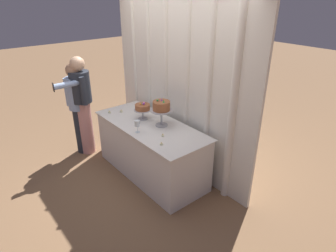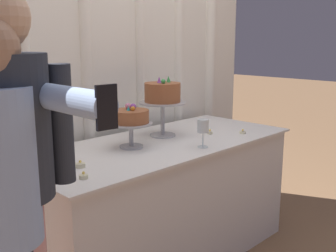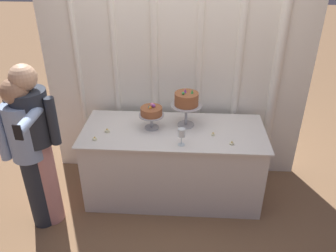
{
  "view_description": "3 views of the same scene",
  "coord_description": "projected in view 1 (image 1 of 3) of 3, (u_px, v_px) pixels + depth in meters",
  "views": [
    {
      "loc": [
        2.97,
        -2.01,
        2.51
      ],
      "look_at": [
        0.29,
        0.18,
        0.85
      ],
      "focal_mm": 31.03,
      "sensor_mm": 36.0,
      "label": 1
    },
    {
      "loc": [
        -1.73,
        -1.67,
        1.43
      ],
      "look_at": [
        0.19,
        0.23,
        0.85
      ],
      "focal_mm": 43.66,
      "sensor_mm": 36.0,
      "label": 2
    },
    {
      "loc": [
        0.12,
        -2.81,
        2.47
      ],
      "look_at": [
        -0.05,
        0.09,
        0.84
      ],
      "focal_mm": 36.41,
      "sensor_mm": 36.0,
      "label": 3
    }
  ],
  "objects": [
    {
      "name": "ground_plane",
      "position": [
        146.0,
        175.0,
        4.31
      ],
      "size": [
        24.0,
        24.0,
        0.0
      ],
      "primitive_type": "plane",
      "color": "#846042"
    },
    {
      "name": "draped_curtain",
      "position": [
        179.0,
        72.0,
        3.97
      ],
      "size": [
        2.79,
        0.16,
        2.83
      ],
      "color": "white",
      "rests_on": "ground_plane"
    },
    {
      "name": "cake_table",
      "position": [
        151.0,
        149.0,
        4.19
      ],
      "size": [
        1.81,
        0.77,
        0.79
      ],
      "color": "white",
      "rests_on": "ground_plane"
    },
    {
      "name": "cake_display_nearleft",
      "position": [
        143.0,
        108.0,
        4.12
      ],
      "size": [
        0.25,
        0.25,
        0.26
      ],
      "color": "#B2B2B7",
      "rests_on": "cake_table"
    },
    {
      "name": "cake_display_nearright",
      "position": [
        161.0,
        107.0,
        3.89
      ],
      "size": [
        0.31,
        0.31,
        0.39
      ],
      "color": "#B2B2B7",
      "rests_on": "cake_table"
    },
    {
      "name": "wine_glass",
      "position": [
        137.0,
        124.0,
        3.76
      ],
      "size": [
        0.07,
        0.07,
        0.17
      ],
      "color": "silver",
      "rests_on": "cake_table"
    },
    {
      "name": "tealight_far_left",
      "position": [
        109.0,
        112.0,
        4.4
      ],
      "size": [
        0.04,
        0.04,
        0.04
      ],
      "color": "beige",
      "rests_on": "cake_table"
    },
    {
      "name": "tealight_near_left",
      "position": [
        121.0,
        111.0,
        4.42
      ],
      "size": [
        0.05,
        0.05,
        0.04
      ],
      "color": "beige",
      "rests_on": "cake_table"
    },
    {
      "name": "tealight_near_right",
      "position": [
        163.0,
        135.0,
        3.7
      ],
      "size": [
        0.04,
        0.04,
        0.03
      ],
      "color": "beige",
      "rests_on": "cake_table"
    },
    {
      "name": "tealight_far_right",
      "position": [
        161.0,
        144.0,
        3.5
      ],
      "size": [
        0.04,
        0.04,
        0.03
      ],
      "color": "beige",
      "rests_on": "cake_table"
    },
    {
      "name": "guest_girl_blue_dress",
      "position": [
        77.0,
        104.0,
        4.57
      ],
      "size": [
        0.42,
        0.57,
        1.5
      ],
      "color": "#282D38",
      "rests_on": "ground_plane"
    },
    {
      "name": "guest_man_dark_suit",
      "position": [
        82.0,
        102.0,
        4.54
      ],
      "size": [
        0.47,
        0.36,
        1.6
      ],
      "color": "#D6938E",
      "rests_on": "ground_plane"
    }
  ]
}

